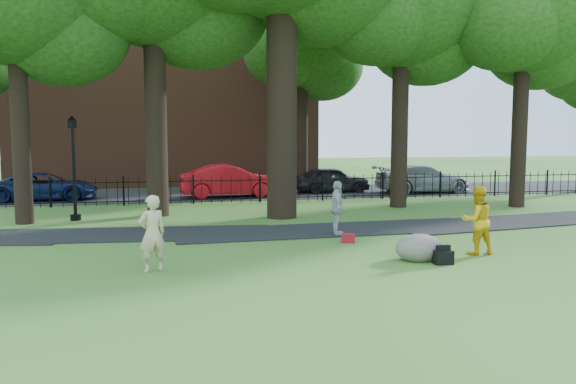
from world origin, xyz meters
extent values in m
plane|color=#315B1F|center=(0.00, 0.00, 0.00)|extent=(120.00, 120.00, 0.00)
cube|color=black|center=(1.00, 3.90, 0.00)|extent=(36.07, 3.85, 0.03)
cube|color=black|center=(0.00, 16.00, 0.00)|extent=(80.00, 7.00, 0.02)
cube|color=black|center=(0.00, 12.00, 1.02)|extent=(44.00, 0.04, 0.04)
cube|color=black|center=(0.00, 12.00, 0.18)|extent=(44.00, 0.04, 0.04)
cube|color=brown|center=(-4.00, 24.00, 6.00)|extent=(18.00, 8.00, 12.00)
cylinder|color=black|center=(0.00, 7.00, 5.25)|extent=(1.10, 1.10, 10.50)
cylinder|color=black|center=(-9.00, 7.50, 3.85)|extent=(0.60, 0.60, 7.70)
ellipsoid|color=#12390F|center=(-7.65, 8.25, 6.82)|extent=(4.80, 4.80, 4.08)
cylinder|color=black|center=(-4.50, 8.50, 4.55)|extent=(0.80, 0.80, 9.10)
ellipsoid|color=#12390F|center=(-2.88, 9.40, 8.06)|extent=(5.76, 5.76, 4.90)
cylinder|color=black|center=(5.50, 9.00, 4.20)|extent=(0.70, 0.70, 8.40)
ellipsoid|color=#12390F|center=(6.98, 9.82, 7.44)|extent=(5.28, 5.28, 4.49)
ellipsoid|color=#12390F|center=(4.18, 8.34, 7.92)|extent=(4.95, 4.95, 4.21)
cylinder|color=black|center=(10.50, 8.00, 4.02)|extent=(0.64, 0.64, 8.05)
ellipsoid|color=#12390F|center=(10.50, 8.00, 8.28)|extent=(6.20, 6.20, 5.27)
ellipsoid|color=#12390F|center=(11.89, 8.78, 7.13)|extent=(4.96, 4.96, 4.22)
ellipsoid|color=#12390F|center=(9.26, 7.38, 7.59)|extent=(4.65, 4.65, 3.95)
imported|color=#CDB98D|center=(-4.51, -0.49, 0.86)|extent=(0.74, 0.63, 1.73)
imported|color=gold|center=(3.59, -0.38, 0.88)|extent=(0.87, 0.68, 1.76)
imported|color=#AFB0B4|center=(0.90, 3.00, 0.84)|extent=(0.57, 1.04, 1.67)
ellipsoid|color=slate|center=(1.84, -0.72, 0.35)|extent=(1.21, 0.92, 0.70)
cylinder|color=black|center=(-7.39, 7.91, 1.65)|extent=(0.12, 0.12, 3.30)
cylinder|color=black|center=(-7.39, 7.91, 0.10)|extent=(0.37, 0.37, 0.21)
cube|color=black|center=(-7.39, 7.91, 3.45)|extent=(0.29, 0.29, 0.31)
cone|color=black|center=(-7.39, 7.91, 3.66)|extent=(0.33, 0.33, 0.16)
cube|color=black|center=(2.20, -1.26, 0.16)|extent=(0.44, 0.28, 0.33)
cube|color=maroon|center=(0.85, 1.77, 0.13)|extent=(0.44, 0.36, 0.26)
imported|color=red|center=(-1.09, 14.37, 0.81)|extent=(4.93, 1.83, 1.61)
imported|color=#0D1A44|center=(-9.72, 14.77, 0.65)|extent=(4.67, 2.16, 1.30)
imported|color=black|center=(4.49, 15.50, 0.69)|extent=(4.13, 1.78, 1.39)
imported|color=#93959C|center=(9.18, 14.33, 0.74)|extent=(5.12, 2.14, 1.48)
camera|label=1|loc=(-4.19, -13.24, 3.04)|focal=35.00mm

